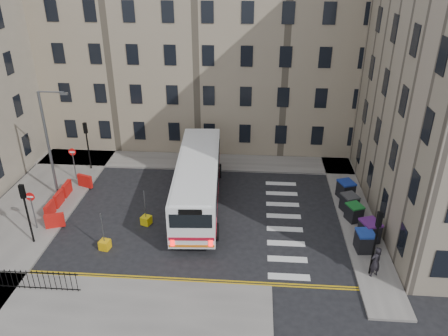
# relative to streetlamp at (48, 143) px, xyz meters

# --- Properties ---
(ground) EXTENTS (120.00, 120.00, 0.00)m
(ground) POSITION_rel_streetlamp_xyz_m (13.00, -2.00, -4.34)
(ground) COLOR black
(ground) RESTS_ON ground
(pavement_north) EXTENTS (36.00, 3.20, 0.15)m
(pavement_north) POSITION_rel_streetlamp_xyz_m (7.00, 6.60, -4.26)
(pavement_north) COLOR slate
(pavement_north) RESTS_ON ground
(pavement_east) EXTENTS (2.40, 26.00, 0.15)m
(pavement_east) POSITION_rel_streetlamp_xyz_m (22.00, 2.00, -4.26)
(pavement_east) COLOR slate
(pavement_east) RESTS_ON ground
(pavement_west) EXTENTS (6.00, 22.00, 0.15)m
(pavement_west) POSITION_rel_streetlamp_xyz_m (-1.00, -1.00, -4.26)
(pavement_west) COLOR slate
(pavement_west) RESTS_ON ground
(pavement_sw) EXTENTS (20.00, 6.00, 0.15)m
(pavement_sw) POSITION_rel_streetlamp_xyz_m (6.00, -12.00, -4.26)
(pavement_sw) COLOR slate
(pavement_sw) RESTS_ON ground
(terrace_north) EXTENTS (38.30, 10.80, 17.20)m
(terrace_north) POSITION_rel_streetlamp_xyz_m (6.00, 13.50, 4.28)
(terrace_north) COLOR gray
(terrace_north) RESTS_ON ground
(traffic_light_east) EXTENTS (0.28, 0.22, 4.10)m
(traffic_light_east) POSITION_rel_streetlamp_xyz_m (21.60, -7.50, -1.47)
(traffic_light_east) COLOR black
(traffic_light_east) RESTS_ON pavement_east
(traffic_light_nw) EXTENTS (0.28, 0.22, 4.10)m
(traffic_light_nw) POSITION_rel_streetlamp_xyz_m (1.00, 4.50, -1.47)
(traffic_light_nw) COLOR black
(traffic_light_nw) RESTS_ON pavement_west
(traffic_light_sw) EXTENTS (0.28, 0.22, 4.10)m
(traffic_light_sw) POSITION_rel_streetlamp_xyz_m (1.00, -6.00, -1.47)
(traffic_light_sw) COLOR black
(traffic_light_sw) RESTS_ON pavement_west
(streetlamp) EXTENTS (0.50, 0.22, 8.14)m
(streetlamp) POSITION_rel_streetlamp_xyz_m (0.00, 0.00, 0.00)
(streetlamp) COLOR #595B5E
(streetlamp) RESTS_ON pavement_west
(no_entry_north) EXTENTS (0.60, 0.08, 3.00)m
(no_entry_north) POSITION_rel_streetlamp_xyz_m (0.50, 2.50, -2.26)
(no_entry_north) COLOR #595B5E
(no_entry_north) RESTS_ON pavement_west
(no_entry_south) EXTENTS (0.60, 0.08, 3.00)m
(no_entry_south) POSITION_rel_streetlamp_xyz_m (0.50, -4.50, -2.26)
(no_entry_south) COLOR #595B5E
(no_entry_south) RESTS_ON pavement_west
(roadworks_barriers) EXTENTS (1.66, 6.26, 1.00)m
(roadworks_barriers) POSITION_rel_streetlamp_xyz_m (1.16, -1.50, -3.69)
(roadworks_barriers) COLOR red
(roadworks_barriers) RESTS_ON pavement_west
(iron_railings) EXTENTS (7.80, 0.04, 1.20)m
(iron_railings) POSITION_rel_streetlamp_xyz_m (1.75, -10.20, -3.59)
(iron_railings) COLOR black
(iron_railings) RESTS_ON pavement_sw
(bus) EXTENTS (3.80, 12.82, 3.44)m
(bus) POSITION_rel_streetlamp_xyz_m (10.82, -0.29, -2.35)
(bus) COLOR white
(bus) RESTS_ON ground
(wheelie_bin_a) EXTENTS (1.11, 1.25, 1.29)m
(wheelie_bin_a) POSITION_rel_streetlamp_xyz_m (21.69, -5.29, -3.54)
(wheelie_bin_a) COLOR black
(wheelie_bin_a) RESTS_ON pavement_east
(wheelie_bin_b) EXTENTS (1.43, 1.53, 1.37)m
(wheelie_bin_b) POSITION_rel_streetlamp_xyz_m (22.22, -4.21, -3.50)
(wheelie_bin_b) COLOR black
(wheelie_bin_b) RESTS_ON pavement_east
(wheelie_bin_c) EXTENTS (1.27, 1.35, 1.18)m
(wheelie_bin_c) POSITION_rel_streetlamp_xyz_m (21.71, -1.93, -3.59)
(wheelie_bin_c) COLOR black
(wheelie_bin_c) RESTS_ON pavement_east
(wheelie_bin_d) EXTENTS (1.34, 1.42, 1.25)m
(wheelie_bin_d) POSITION_rel_streetlamp_xyz_m (21.60, -0.72, -3.56)
(wheelie_bin_d) COLOR black
(wheelie_bin_d) RESTS_ON pavement_east
(wheelie_bin_e) EXTENTS (1.39, 1.48, 1.32)m
(wheelie_bin_e) POSITION_rel_streetlamp_xyz_m (21.67, 1.15, -3.52)
(wheelie_bin_e) COLOR black
(wheelie_bin_e) RESTS_ON pavement_east
(pedestrian) EXTENTS (0.84, 0.74, 1.93)m
(pedestrian) POSITION_rel_streetlamp_xyz_m (21.76, -7.68, -3.22)
(pedestrian) COLOR black
(pedestrian) RESTS_ON pavement_east
(bollard_yellow) EXTENTS (0.71, 0.71, 0.60)m
(bollard_yellow) POSITION_rel_streetlamp_xyz_m (5.69, -6.19, -4.04)
(bollard_yellow) COLOR #DDA20C
(bollard_yellow) RESTS_ON ground
(bollard_chevron) EXTENTS (0.77, 0.77, 0.60)m
(bollard_chevron) POSITION_rel_streetlamp_xyz_m (7.62, -3.28, -4.04)
(bollard_chevron) COLOR yellow
(bollard_chevron) RESTS_ON ground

